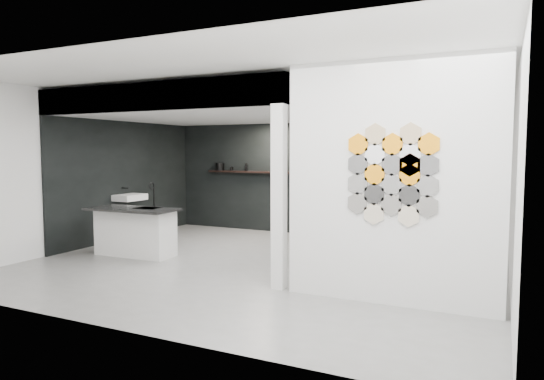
{
  "coord_description": "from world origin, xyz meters",
  "views": [
    {
      "loc": [
        3.37,
        -6.55,
        1.77
      ],
      "look_at": [
        0.1,
        0.3,
        1.15
      ],
      "focal_mm": 32.0,
      "sensor_mm": 36.0,
      "label": 1
    }
  ],
  "objects_px": {
    "wall_basin": "(130,197)",
    "kitchen_island": "(135,231)",
    "partition_panel": "(391,183)",
    "bottle_dark": "(246,167)",
    "glass_vase": "(328,169)",
    "utensil_cup": "(231,169)",
    "stockpot": "(220,167)",
    "kettle": "(323,169)",
    "glass_bowl": "(328,170)"
  },
  "relations": [
    {
      "from": "wall_basin",
      "to": "kitchen_island",
      "type": "bearing_deg",
      "value": -45.3
    },
    {
      "from": "wall_basin",
      "to": "partition_panel",
      "type": "bearing_deg",
      "value": -18.23
    },
    {
      "from": "partition_panel",
      "to": "bottle_dark",
      "type": "relative_size",
      "value": 17.02
    },
    {
      "from": "partition_panel",
      "to": "kitchen_island",
      "type": "xyz_separation_m",
      "value": [
        -4.42,
        0.74,
        -0.98
      ]
    },
    {
      "from": "bottle_dark",
      "to": "glass_vase",
      "type": "bearing_deg",
      "value": 0.0
    },
    {
      "from": "wall_basin",
      "to": "glass_vase",
      "type": "bearing_deg",
      "value": 31.35
    },
    {
      "from": "utensil_cup",
      "to": "stockpot",
      "type": "bearing_deg",
      "value": 180.0
    },
    {
      "from": "glass_vase",
      "to": "wall_basin",
      "type": "bearing_deg",
      "value": -148.65
    },
    {
      "from": "glass_vase",
      "to": "bottle_dark",
      "type": "relative_size",
      "value": 0.93
    },
    {
      "from": "kettle",
      "to": "glass_bowl",
      "type": "distance_m",
      "value": 0.12
    },
    {
      "from": "partition_panel",
      "to": "wall_basin",
      "type": "xyz_separation_m",
      "value": [
        -5.46,
        1.8,
        -0.55
      ]
    },
    {
      "from": "bottle_dark",
      "to": "stockpot",
      "type": "bearing_deg",
      "value": 180.0
    },
    {
      "from": "glass_bowl",
      "to": "bottle_dark",
      "type": "distance_m",
      "value": 1.91
    },
    {
      "from": "partition_panel",
      "to": "glass_vase",
      "type": "distance_m",
      "value": 4.39
    },
    {
      "from": "glass_vase",
      "to": "utensil_cup",
      "type": "distance_m",
      "value": 2.29
    },
    {
      "from": "wall_basin",
      "to": "kitchen_island",
      "type": "distance_m",
      "value": 1.55
    },
    {
      "from": "kettle",
      "to": "utensil_cup",
      "type": "bearing_deg",
      "value": -160.43
    },
    {
      "from": "glass_vase",
      "to": "partition_panel",
      "type": "bearing_deg",
      "value": -61.77
    },
    {
      "from": "glass_bowl",
      "to": "utensil_cup",
      "type": "bearing_deg",
      "value": 180.0
    },
    {
      "from": "utensil_cup",
      "to": "glass_bowl",
      "type": "bearing_deg",
      "value": 0.0
    },
    {
      "from": "glass_vase",
      "to": "kettle",
      "type": "bearing_deg",
      "value": 180.0
    },
    {
      "from": "wall_basin",
      "to": "bottle_dark",
      "type": "xyz_separation_m",
      "value": [
        1.48,
        2.07,
        0.55
      ]
    },
    {
      "from": "utensil_cup",
      "to": "kettle",
      "type": "bearing_deg",
      "value": 0.0
    },
    {
      "from": "kettle",
      "to": "bottle_dark",
      "type": "height_order",
      "value": "bottle_dark"
    },
    {
      "from": "wall_basin",
      "to": "utensil_cup",
      "type": "distance_m",
      "value": 2.4
    },
    {
      "from": "glass_bowl",
      "to": "glass_vase",
      "type": "distance_m",
      "value": 0.02
    },
    {
      "from": "kettle",
      "to": "glass_vase",
      "type": "distance_m",
      "value": 0.12
    },
    {
      "from": "kitchen_island",
      "to": "glass_bowl",
      "type": "xyz_separation_m",
      "value": [
        2.34,
        3.12,
        0.96
      ]
    },
    {
      "from": "wall_basin",
      "to": "bottle_dark",
      "type": "relative_size",
      "value": 3.65
    },
    {
      "from": "kitchen_island",
      "to": "glass_vase",
      "type": "bearing_deg",
      "value": 51.67
    },
    {
      "from": "partition_panel",
      "to": "kettle",
      "type": "height_order",
      "value": "partition_panel"
    },
    {
      "from": "kitchen_island",
      "to": "glass_bowl",
      "type": "relative_size",
      "value": 10.21
    },
    {
      "from": "glass_vase",
      "to": "bottle_dark",
      "type": "xyz_separation_m",
      "value": [
        -1.91,
        0.0,
        0.01
      ]
    },
    {
      "from": "kettle",
      "to": "glass_vase",
      "type": "height_order",
      "value": "glass_vase"
    },
    {
      "from": "kitchen_island",
      "to": "bottle_dark",
      "type": "height_order",
      "value": "bottle_dark"
    },
    {
      "from": "kitchen_island",
      "to": "kettle",
      "type": "xyz_separation_m",
      "value": [
        2.22,
        3.12,
        0.98
      ]
    },
    {
      "from": "stockpot",
      "to": "kettle",
      "type": "bearing_deg",
      "value": 0.0
    },
    {
      "from": "bottle_dark",
      "to": "glass_bowl",
      "type": "bearing_deg",
      "value": 0.0
    },
    {
      "from": "kitchen_island",
      "to": "kettle",
      "type": "bearing_deg",
      "value": 53.09
    },
    {
      "from": "wall_basin",
      "to": "kettle",
      "type": "bearing_deg",
      "value": 32.26
    },
    {
      "from": "stockpot",
      "to": "glass_vase",
      "type": "height_order",
      "value": "stockpot"
    },
    {
      "from": "glass_bowl",
      "to": "glass_vase",
      "type": "xyz_separation_m",
      "value": [
        0.0,
        0.0,
        0.02
      ]
    },
    {
      "from": "stockpot",
      "to": "utensil_cup",
      "type": "bearing_deg",
      "value": 0.0
    },
    {
      "from": "kettle",
      "to": "glass_bowl",
      "type": "xyz_separation_m",
      "value": [
        0.12,
        0.0,
        -0.02
      ]
    },
    {
      "from": "kitchen_island",
      "to": "bottle_dark",
      "type": "relative_size",
      "value": 9.44
    },
    {
      "from": "partition_panel",
      "to": "utensil_cup",
      "type": "xyz_separation_m",
      "value": [
        -4.36,
        3.87,
        -0.04
      ]
    },
    {
      "from": "wall_basin",
      "to": "kitchen_island",
      "type": "relative_size",
      "value": 0.39
    },
    {
      "from": "partition_panel",
      "to": "utensil_cup",
      "type": "relative_size",
      "value": 31.36
    },
    {
      "from": "wall_basin",
      "to": "glass_bowl",
      "type": "height_order",
      "value": "glass_bowl"
    },
    {
      "from": "partition_panel",
      "to": "kettle",
      "type": "relative_size",
      "value": 16.06
    }
  ]
}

